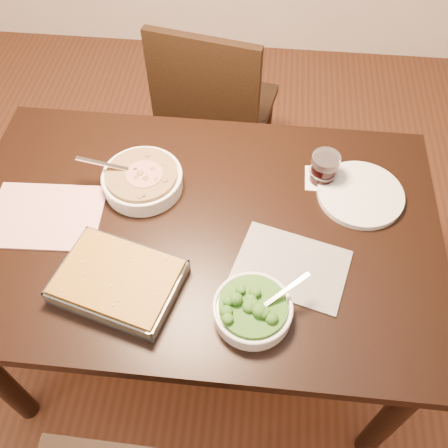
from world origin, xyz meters
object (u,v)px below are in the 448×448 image
Objects in this scene: table at (200,244)px; dinner_plate at (360,194)px; chair_far at (213,109)px; baking_dish at (118,281)px; wine_tumbler at (324,168)px; broccoli_bowl at (253,309)px; stew_bowl at (142,179)px.

table is 0.51m from dinner_plate.
dinner_plate reaches higher than table.
table is 1.51× the size of chair_far.
chair_far is at bearing 97.72° from baking_dish.
wine_tumbler is (0.54, 0.44, 0.03)m from baking_dish.
wine_tumbler is 0.37× the size of dinner_plate.
dinner_plate is (0.11, -0.06, -0.04)m from wine_tumbler.
dinner_plate is (0.30, 0.42, -0.02)m from broccoli_bowl.
broccoli_bowl is at bearing -110.86° from wine_tumbler.
chair_far reaches higher than table.
table is at bearing -148.91° from wine_tumbler.
baking_dish is 3.75× the size of wine_tumbler.
chair_far reaches higher than stew_bowl.
dinner_plate is 0.28× the size of chair_far.
chair_far is at bearing 130.14° from dinner_plate.
broccoli_bowl is at bearing -56.83° from table.
table is 14.54× the size of wine_tumbler.
stew_bowl is at bearing 106.08° from baking_dish.
stew_bowl is 1.31× the size of broccoli_bowl.
chair_far is (-0.41, 0.56, -0.29)m from wine_tumbler.
stew_bowl is 0.71m from chair_far.
stew_bowl is 0.55m from wine_tumbler.
stew_bowl is at bearing 145.07° from table.
baking_dish is 1.39× the size of dinner_plate.
broccoli_bowl is 0.52m from wine_tumbler.
broccoli_bowl is at bearing -125.03° from dinner_plate.
broccoli_bowl is (0.36, -0.40, -0.01)m from stew_bowl.
table is at bearing -161.44° from dinner_plate.
wine_tumbler is (0.36, 0.22, 0.15)m from table.
chair_far is (0.13, 1.00, -0.26)m from baking_dish.
baking_dish is at bearing -89.18° from stew_bowl.
dinner_plate is at bearing 141.26° from chair_far.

